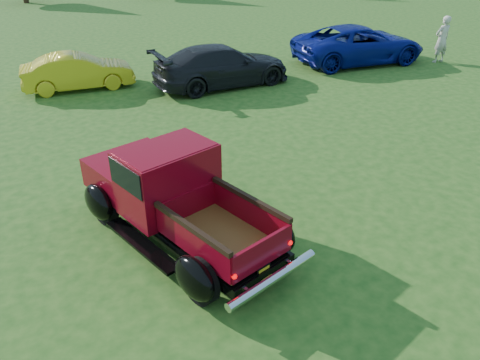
{
  "coord_description": "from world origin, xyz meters",
  "views": [
    {
      "loc": [
        -3.21,
        -6.33,
        4.9
      ],
      "look_at": [
        -0.34,
        0.2,
        0.96
      ],
      "focal_mm": 35.0,
      "sensor_mm": 36.0,
      "label": 1
    }
  ],
  "objects": [
    {
      "name": "ground",
      "position": [
        0.0,
        0.0,
        0.0
      ],
      "size": [
        120.0,
        120.0,
        0.0
      ],
      "primitive_type": "plane",
      "color": "#1F4C15",
      "rests_on": "ground"
    },
    {
      "name": "show_car_yellow",
      "position": [
        -2.0,
        9.76,
        0.58
      ],
      "size": [
        3.59,
        1.38,
        1.17
      ],
      "primitive_type": "imported",
      "rotation": [
        0.0,
        0.0,
        1.53
      ],
      "color": "gold",
      "rests_on": "ground"
    },
    {
      "name": "spectator",
      "position": [
        11.5,
        7.56,
        0.89
      ],
      "size": [
        0.66,
        0.44,
        1.78
      ],
      "primitive_type": "imported",
      "rotation": [
        0.0,
        0.0,
        3.16
      ],
      "color": "beige",
      "rests_on": "ground"
    },
    {
      "name": "pickup_truck",
      "position": [
        -1.53,
        0.58,
        0.78
      ],
      "size": [
        3.19,
        4.7,
        1.64
      ],
      "rotation": [
        0.0,
        0.0,
        0.33
      ],
      "color": "black",
      "rests_on": "ground"
    },
    {
      "name": "show_car_blue",
      "position": [
        8.5,
        8.79,
        0.72
      ],
      "size": [
        5.33,
        2.72,
        1.44
      ],
      "primitive_type": "imported",
      "rotation": [
        0.0,
        0.0,
        1.51
      ],
      "color": "navy",
      "rests_on": "ground"
    },
    {
      "name": "show_car_grey",
      "position": [
        2.51,
        8.2,
        0.68
      ],
      "size": [
        4.81,
        2.25,
        1.36
      ],
      "primitive_type": "imported",
      "rotation": [
        0.0,
        0.0,
        1.65
      ],
      "color": "black",
      "rests_on": "ground"
    }
  ]
}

